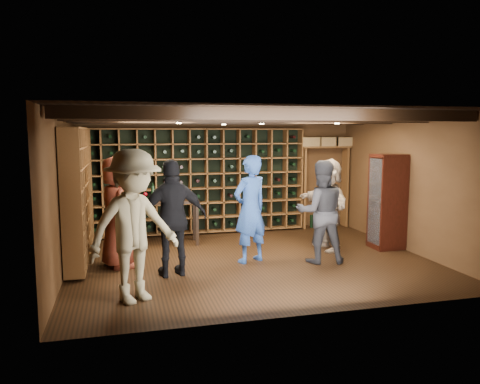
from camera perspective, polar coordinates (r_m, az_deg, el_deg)
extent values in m
plane|color=black|center=(8.12, 1.34, -8.31)|extent=(6.00, 6.00, 0.00)
plane|color=#52341C|center=(10.29, -2.41, 2.09)|extent=(6.00, 0.00, 6.00)
plane|color=#52341C|center=(5.53, 8.42, -2.51)|extent=(6.00, 0.00, 6.00)
plane|color=#52341C|center=(7.63, -20.87, -0.22)|extent=(0.00, 5.00, 5.00)
plane|color=#52341C|center=(9.15, 19.77, 1.01)|extent=(0.00, 5.00, 5.00)
plane|color=black|center=(7.82, 1.40, 9.61)|extent=(6.00, 6.00, 0.00)
cube|color=black|center=(6.29, 5.41, 9.41)|extent=(5.90, 0.18, 0.16)
cube|color=black|center=(7.34, 2.47, 9.13)|extent=(5.90, 0.18, 0.16)
cube|color=black|center=(8.40, 0.27, 8.91)|extent=(5.90, 0.18, 0.16)
cube|color=black|center=(9.47, -1.43, 8.73)|extent=(5.90, 0.18, 0.16)
cylinder|color=black|center=(7.58, -7.47, 8.79)|extent=(0.10, 0.10, 0.10)
cylinder|color=black|center=(8.29, 2.65, 8.72)|extent=(0.10, 0.10, 0.10)
cylinder|color=black|center=(8.04, 11.75, 8.62)|extent=(0.10, 0.10, 0.10)
cylinder|color=black|center=(8.93, -1.97, 8.62)|extent=(0.10, 0.10, 0.10)
cube|color=brown|center=(10.03, -5.14, 1.36)|extent=(4.65, 0.30, 2.20)
cube|color=black|center=(10.03, -5.14, 1.36)|extent=(4.56, 0.02, 2.16)
cube|color=brown|center=(8.44, -19.07, -0.14)|extent=(0.30, 2.65, 2.20)
cube|color=black|center=(8.44, -19.07, -0.14)|extent=(0.29, 0.02, 2.16)
cube|color=brown|center=(10.84, 10.34, 5.42)|extent=(1.15, 0.32, 0.04)
cube|color=brown|center=(11.13, 12.67, 0.66)|extent=(0.05, 0.28, 1.85)
cube|color=brown|center=(10.70, 7.70, 0.51)|extent=(0.05, 0.28, 1.85)
cube|color=#A58252|center=(10.67, 8.39, 6.08)|extent=(0.40, 0.30, 0.20)
cube|color=#A58252|center=(10.85, 10.60, 6.05)|extent=(0.40, 0.30, 0.20)
cube|color=#A58252|center=(11.01, 12.26, 6.03)|extent=(0.40, 0.30, 0.20)
cube|color=black|center=(9.36, 17.34, -6.21)|extent=(0.55, 0.50, 0.10)
cube|color=black|center=(9.20, 17.54, -1.06)|extent=(0.55, 0.50, 1.70)
cube|color=white|center=(9.07, 16.14, -1.13)|extent=(0.01, 0.46, 1.60)
cube|color=black|center=(9.20, 17.54, -1.06)|extent=(0.50, 0.44, 0.02)
sphere|color=#59260C|center=(9.18, 17.46, -0.45)|extent=(0.18, 0.18, 0.18)
imported|color=navy|center=(7.84, 1.25, -2.10)|extent=(0.78, 0.67, 1.81)
imported|color=black|center=(7.95, 9.79, -2.40)|extent=(0.94, 0.80, 1.72)
imported|color=maroon|center=(7.80, -14.59, -2.36)|extent=(0.64, 0.93, 1.81)
imported|color=black|center=(7.15, -8.13, -3.19)|extent=(1.10, 0.59, 1.78)
imported|color=#7C7255|center=(6.14, -12.82, -4.12)|extent=(1.47, 1.26, 1.98)
imported|color=gray|center=(8.85, 10.66, -1.49)|extent=(0.57, 1.60, 1.70)
cube|color=black|center=(9.20, -8.74, -1.13)|extent=(1.18, 0.62, 0.05)
cube|color=black|center=(9.02, -11.96, -4.17)|extent=(0.06, 0.06, 0.83)
cube|color=black|center=(9.09, -5.24, -3.96)|extent=(0.06, 0.06, 0.83)
cube|color=black|center=(9.50, -11.98, -3.60)|extent=(0.06, 0.06, 0.83)
cube|color=black|center=(9.56, -5.60, -3.40)|extent=(0.06, 0.06, 0.83)
cylinder|color=black|center=(9.22, -10.57, -0.12)|extent=(0.07, 0.07, 0.28)
cylinder|color=black|center=(9.23, -9.08, -0.08)|extent=(0.07, 0.07, 0.28)
cylinder|color=black|center=(9.25, -7.29, -0.03)|extent=(0.07, 0.07, 0.28)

